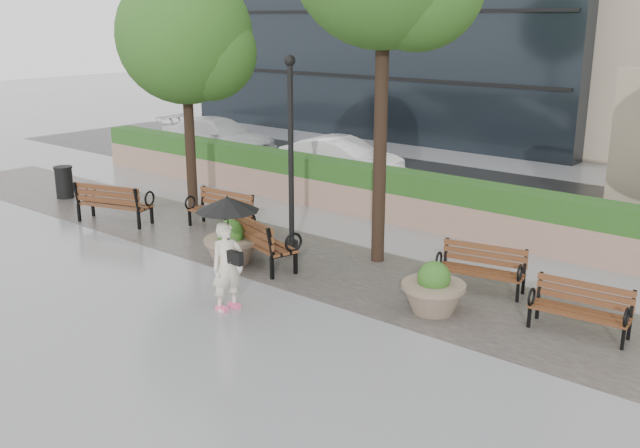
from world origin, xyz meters
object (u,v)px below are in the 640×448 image
Objects in this scene: trash_bin at (64,183)px; bench_2 at (260,250)px; planter_right at (433,293)px; car_left at (219,137)px; car_right at (342,159)px; planter_left at (231,246)px; bench_4 at (579,320)px; bench_0 at (115,211)px; bench_1 at (220,218)px; lamppost at (291,169)px; bench_3 at (480,278)px; pedestrian at (227,242)px.

bench_2 is at bearing -3.62° from trash_bin.
car_left is at bearing 150.98° from planter_right.
planter_right is 0.23× the size of car_left.
car_right is (6.23, -0.26, -0.03)m from car_left.
planter_left is 8.13m from trash_bin.
planter_left is (-0.51, -0.36, 0.06)m from bench_2.
trash_bin is (-15.22, -0.34, 0.19)m from bench_4.
bench_4 is 7.25m from planter_left.
car_left is (-14.35, 7.96, 0.34)m from planter_right.
car_left is at bearing 151.40° from bench_4.
planter_left is at bearing -175.45° from bench_4.
bench_0 is 5.17m from bench_2.
trash_bin is (-8.08, 0.90, 0.06)m from planter_left.
bench_1 is at bearing -138.75° from car_left.
bench_4 is 6.80m from lamppost.
bench_4 is (2.21, -0.72, -0.01)m from bench_3.
lamppost is (-6.58, 0.09, 1.69)m from bench_4.
car_right is at bearing 56.94° from trash_bin.
lamppost is at bearing 2.89° from trash_bin.
planter_left is 4.80m from planter_right.
lamppost is (0.05, 0.98, 1.63)m from bench_2.
bench_1 is 2.67m from planter_left.
planter_right is at bearing 5.57° from planter_left.
pedestrian is at bearing -44.58° from bench_1.
planter_right is 16.42m from car_left.
lamppost is 12.43m from car_left.
planter_left is (-4.94, -1.97, 0.12)m from bench_3.
car_right is at bearing 131.69° from bench_3.
car_left is at bearing -22.78° from bench_2.
bench_1 is 10.10m from car_left.
bench_4 is at bearing 1.29° from trash_bin.
pedestrian reaches higher than bench_3.
bench_2 reaches higher than planter_left.
bench_0 is 4.67m from planter_left.
lamppost is 7.97m from car_right.
pedestrian is (9.90, -2.68, 0.83)m from trash_bin.
bench_3 is 10.36m from car_right.
planter_right is at bearing -1.95° from trash_bin.
trash_bin is 7.68m from car_left.
bench_1 is 3.17m from lamppost.
car_left is (-10.14, 7.09, -1.23)m from lamppost.
bench_1 is 2.92m from bench_2.
bench_0 is at bearing 165.38° from car_right.
bench_0 is 0.51× the size of car_right.
bench_0 is 6.86m from pedestrian.
bench_1 is 0.86× the size of pedestrian.
bench_0 is 2.88m from bench_1.
car_left is at bearing 101.27° from trash_bin.
pedestrian is at bearing -138.23° from car_left.
planter_left reaches higher than trash_bin.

